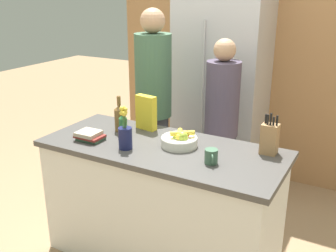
% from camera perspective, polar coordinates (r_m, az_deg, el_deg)
% --- Properties ---
extents(kitchen_island, '(1.73, 0.74, 0.91)m').
position_cam_1_polar(kitchen_island, '(2.97, -0.88, -11.05)').
color(kitchen_island, silver).
rests_on(kitchen_island, ground_plane).
extents(back_wall_wood, '(2.93, 0.12, 2.60)m').
position_cam_1_polar(back_wall_wood, '(4.26, 11.37, 10.13)').
color(back_wall_wood, '#AD7A4C').
rests_on(back_wall_wood, ground_plane).
extents(refrigerator, '(0.86, 0.62, 2.05)m').
position_cam_1_polar(refrigerator, '(4.02, 7.74, 5.78)').
color(refrigerator, '#B7B7BC').
rests_on(refrigerator, ground_plane).
extents(fruit_bowl, '(0.26, 0.26, 0.11)m').
position_cam_1_polar(fruit_bowl, '(2.75, 1.71, -1.99)').
color(fruit_bowl, silver).
rests_on(fruit_bowl, kitchen_island).
extents(knife_block, '(0.11, 0.09, 0.29)m').
position_cam_1_polar(knife_block, '(2.69, 14.53, -1.75)').
color(knife_block, '#A87A4C').
rests_on(knife_block, kitchen_island).
extents(flower_vase, '(0.09, 0.09, 0.30)m').
position_cam_1_polar(flower_vase, '(2.70, -6.25, -1.25)').
color(flower_vase, '#191E4C').
rests_on(flower_vase, kitchen_island).
extents(cereal_box, '(0.18, 0.08, 0.27)m').
position_cam_1_polar(cereal_box, '(3.05, -3.20, 1.96)').
color(cereal_box, yellow).
rests_on(cereal_box, kitchen_island).
extents(coffee_mug, '(0.09, 0.11, 0.09)m').
position_cam_1_polar(coffee_mug, '(2.49, 6.30, -4.41)').
color(coffee_mug, '#42664C').
rests_on(coffee_mug, kitchen_island).
extents(book_stack, '(0.20, 0.16, 0.07)m').
position_cam_1_polar(book_stack, '(2.91, -11.30, -1.40)').
color(book_stack, '#3D6047').
rests_on(book_stack, kitchen_island).
extents(bottle_oil, '(0.06, 0.06, 0.23)m').
position_cam_1_polar(bottle_oil, '(2.94, -6.54, 0.19)').
color(bottle_oil, '#286633').
rests_on(bottle_oil, kitchen_island).
extents(bottle_vinegar, '(0.08, 0.08, 0.28)m').
position_cam_1_polar(bottle_vinegar, '(3.04, -7.06, 1.25)').
color(bottle_vinegar, brown).
rests_on(bottle_vinegar, kitchen_island).
extents(person_at_sink, '(0.32, 0.32, 1.81)m').
position_cam_1_polar(person_at_sink, '(3.51, -2.11, 4.03)').
color(person_at_sink, '#383842').
rests_on(person_at_sink, ground_plane).
extents(person_in_blue, '(0.29, 0.29, 1.58)m').
position_cam_1_polar(person_in_blue, '(3.39, 7.77, 0.95)').
color(person_in_blue, '#383842').
rests_on(person_in_blue, ground_plane).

